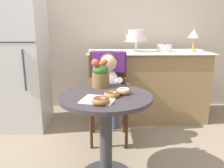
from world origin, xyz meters
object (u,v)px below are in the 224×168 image
(wicker_chair, at_px, (109,82))
(seated_child, at_px, (109,82))
(donut_mid, at_px, (112,94))
(cafe_table, at_px, (106,121))
(round_layer_cake, at_px, (164,48))
(refrigerator, at_px, (18,58))
(flower_vase, at_px, (101,74))
(tiered_cake_stand, at_px, (136,37))
(donut_side, at_px, (124,91))
(table_lamp, at_px, (194,34))
(donut_front, at_px, (101,100))

(wicker_chair, relative_size, seated_child, 1.31)
(seated_child, distance_m, donut_mid, 0.65)
(cafe_table, relative_size, wicker_chair, 0.75)
(donut_mid, bearing_deg, seated_child, 91.52)
(wicker_chair, bearing_deg, seated_child, -93.18)
(seated_child, height_order, donut_mid, seated_child)
(round_layer_cake, xyz_separation_m, refrigerator, (-1.81, -0.23, -0.09))
(flower_vase, bearing_deg, tiered_cake_stand, 67.47)
(flower_vase, relative_size, tiered_cake_stand, 0.83)
(donut_side, distance_m, tiered_cake_stand, 1.34)
(donut_mid, xyz_separation_m, table_lamp, (1.08, 1.33, 0.37))
(donut_side, height_order, refrigerator, refrigerator)
(table_lamp, bearing_deg, cafe_table, -131.08)
(wicker_chair, height_order, donut_mid, wicker_chair)
(donut_front, xyz_separation_m, donut_side, (0.17, 0.23, -0.00))
(seated_child, bearing_deg, donut_front, -94.63)
(cafe_table, xyz_separation_m, donut_mid, (0.05, -0.04, 0.23))
(wicker_chair, xyz_separation_m, round_layer_cake, (0.73, 0.58, 0.30))
(flower_vase, distance_m, table_lamp, 1.59)
(round_layer_cake, bearing_deg, donut_mid, -117.56)
(wicker_chair, bearing_deg, flower_vase, -101.49)
(wicker_chair, distance_m, donut_front, 0.96)
(seated_child, height_order, table_lamp, table_lamp)
(seated_child, relative_size, round_layer_cake, 3.83)
(donut_side, bearing_deg, flower_vase, 129.71)
(round_layer_cake, bearing_deg, refrigerator, -172.65)
(donut_side, bearing_deg, seated_child, 100.71)
(cafe_table, bearing_deg, round_layer_cake, 60.17)
(cafe_table, relative_size, refrigerator, 0.42)
(tiered_cake_stand, bearing_deg, donut_front, -105.86)
(donut_front, distance_m, donut_mid, 0.18)
(donut_mid, xyz_separation_m, flower_vase, (-0.09, 0.29, 0.09))
(refrigerator, bearing_deg, table_lamp, 5.08)
(wicker_chair, height_order, donut_side, wicker_chair)
(seated_child, distance_m, donut_front, 0.81)
(donut_mid, distance_m, donut_side, 0.12)
(cafe_table, bearing_deg, flower_vase, 99.78)
(seated_child, height_order, flower_vase, flower_vase)
(table_lamp, xyz_separation_m, refrigerator, (-2.18, -0.19, -0.27))
(cafe_table, distance_m, refrigerator, 1.56)
(round_layer_cake, bearing_deg, donut_side, -115.74)
(donut_mid, distance_m, table_lamp, 1.76)
(donut_front, bearing_deg, donut_side, 53.40)
(donut_front, height_order, flower_vase, flower_vase)
(donut_front, bearing_deg, table_lamp, 52.09)
(cafe_table, bearing_deg, seated_child, 87.10)
(donut_front, bearing_deg, cafe_table, 80.18)
(donut_side, bearing_deg, cafe_table, -166.39)
(round_layer_cake, relative_size, table_lamp, 0.67)
(wicker_chair, distance_m, table_lamp, 1.31)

